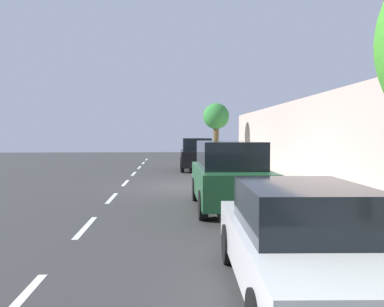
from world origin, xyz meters
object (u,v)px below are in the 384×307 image
parked_suv_black_mid (196,154)px  bicycle_at_curb (214,170)px  street_tree_far_end (216,118)px  fire_hydrant (361,229)px  parked_suv_green_second (229,174)px  cyclist_with_backpack (220,157)px  parked_sedan_white_nearest (302,242)px

parked_suv_black_mid → bicycle_at_curb: (0.63, -4.23, -0.65)m
parked_suv_black_mid → street_tree_far_end: bearing=75.4°
bicycle_at_curb → fire_hydrant: size_ratio=1.68×
parked_suv_green_second → street_tree_far_end: street_tree_far_end is taller
bicycle_at_curb → street_tree_far_end: (1.76, 13.39, 3.31)m
fire_hydrant → parked_suv_black_mid: bearing=95.0°
cyclist_with_backpack → fire_hydrant: size_ratio=2.12×
parked_sedan_white_nearest → fire_hydrant: size_ratio=5.33×
bicycle_at_curb → parked_sedan_white_nearest: bearing=-92.3°
parked_suv_green_second → street_tree_far_end: size_ratio=0.99×
parked_sedan_white_nearest → fire_hydrant: 1.95m
parked_suv_green_second → cyclist_with_backpack: bearing=84.2°
parked_sedan_white_nearest → street_tree_far_end: 28.19m
parked_sedan_white_nearest → parked_suv_black_mid: size_ratio=0.94×
cyclist_with_backpack → street_tree_far_end: size_ratio=0.37×
parked_suv_black_mid → fire_hydrant: 17.59m
parked_sedan_white_nearest → cyclist_with_backpack: 14.13m
fire_hydrant → parked_suv_green_second: bearing=106.6°
parked_suv_black_mid → cyclist_with_backpack: bearing=-79.7°
cyclist_with_backpack → fire_hydrant: bearing=-87.0°
parked_sedan_white_nearest → parked_suv_green_second: parked_suv_green_second is taller
parked_suv_green_second → parked_sedan_white_nearest: bearing=-90.0°
street_tree_far_end → fire_hydrant: bearing=-91.8°
parked_sedan_white_nearest → bicycle_at_curb: size_ratio=3.18×
parked_sedan_white_nearest → parked_suv_black_mid: (-0.05, 18.79, 0.27)m
parked_suv_green_second → street_tree_far_end: bearing=83.9°
parked_suv_black_mid → street_tree_far_end: size_ratio=1.00×
parked_suv_black_mid → bicycle_at_curb: 4.33m
parked_sedan_white_nearest → street_tree_far_end: (2.33, 27.94, 2.93)m
cyclist_with_backpack → fire_hydrant: 12.86m
parked_suv_black_mid → street_tree_far_end: (2.38, 9.15, 2.65)m
parked_sedan_white_nearest → parked_suv_black_mid: bearing=90.2°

